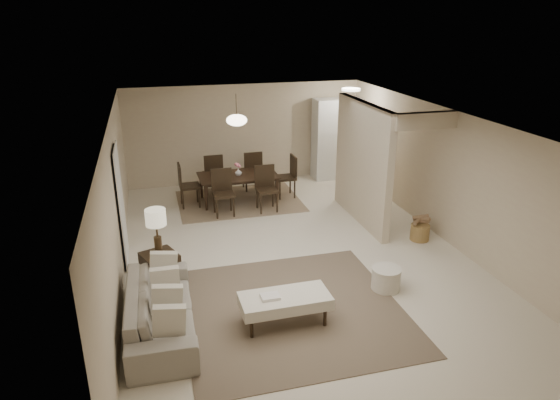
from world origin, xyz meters
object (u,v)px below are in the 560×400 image
object	(u,v)px
ottoman_bench	(285,301)
side_table	(161,270)
round_pouf	(386,279)
dining_table	(239,188)
wicker_basket	(420,232)
pantry_cabinet	(336,139)
sofa	(160,309)

from	to	relation	value
ottoman_bench	side_table	bearing A→B (deg)	136.25
round_pouf	side_table	bearing A→B (deg)	163.04
dining_table	wicker_basket	bearing A→B (deg)	-45.89
pantry_cabinet	wicker_basket	xyz separation A→B (m)	(0.18, -4.15, -0.89)
side_table	round_pouf	distance (m)	3.61
pantry_cabinet	round_pouf	xyz separation A→B (m)	(-1.30, -5.67, -0.87)
ottoman_bench	side_table	size ratio (longest dim) A/B	2.26
side_table	dining_table	distance (m)	3.96
wicker_basket	ottoman_bench	bearing A→B (deg)	-148.49
pantry_cabinet	round_pouf	distance (m)	5.88
sofa	dining_table	world-z (taller)	sofa
side_table	dining_table	world-z (taller)	dining_table
ottoman_bench	pantry_cabinet	bearing A→B (deg)	62.67
sofa	ottoman_bench	size ratio (longest dim) A/B	1.77
side_table	dining_table	bearing A→B (deg)	60.90
pantry_cabinet	ottoman_bench	world-z (taller)	pantry_cabinet
ottoman_bench	round_pouf	world-z (taller)	ottoman_bench
sofa	side_table	world-z (taller)	sofa
side_table	pantry_cabinet	bearing A→B (deg)	44.19
wicker_basket	dining_table	size ratio (longest dim) A/B	0.20
side_table	wicker_basket	world-z (taller)	side_table
sofa	round_pouf	xyz separation A→B (m)	(3.50, 0.19, -0.14)
pantry_cabinet	round_pouf	bearing A→B (deg)	-102.88
pantry_cabinet	sofa	bearing A→B (deg)	-129.32
pantry_cabinet	side_table	distance (m)	6.67
pantry_cabinet	round_pouf	world-z (taller)	pantry_cabinet
ottoman_bench	wicker_basket	distance (m)	3.85
wicker_basket	pantry_cabinet	bearing A→B (deg)	92.43
pantry_cabinet	dining_table	distance (m)	3.14
ottoman_bench	side_table	xyz separation A→B (m)	(-1.65, 1.54, -0.08)
dining_table	side_table	bearing A→B (deg)	-120.09
sofa	round_pouf	world-z (taller)	sofa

